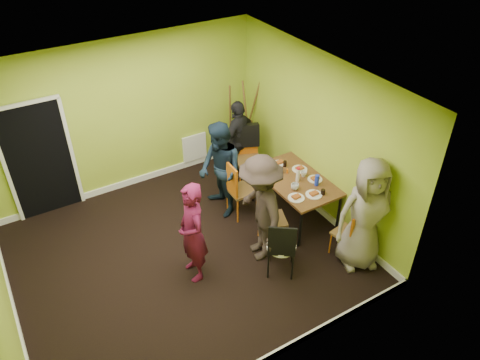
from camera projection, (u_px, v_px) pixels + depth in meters
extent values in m
plane|color=black|center=(185.00, 254.00, 7.36)|extent=(5.00, 5.00, 0.00)
cube|color=#9CB32E|center=(123.00, 118.00, 8.12)|extent=(5.00, 0.04, 2.80)
cube|color=#9CB32E|center=(267.00, 287.00, 4.97)|extent=(5.00, 0.04, 2.80)
cube|color=#9CB32E|center=(318.00, 136.00, 7.60)|extent=(0.04, 4.50, 2.80)
cube|color=white|center=(169.00, 89.00, 5.74)|extent=(5.00, 4.50, 0.04)
cube|color=black|center=(40.00, 161.00, 7.69)|extent=(1.00, 0.05, 2.04)
cube|color=white|center=(194.00, 147.00, 9.23)|extent=(0.50, 0.04, 0.55)
cylinder|color=black|center=(300.00, 229.00, 7.31)|extent=(0.04, 0.04, 0.71)
cylinder|color=black|center=(339.00, 213.00, 7.64)|extent=(0.04, 0.04, 0.71)
cylinder|color=black|center=(253.00, 185.00, 8.28)|extent=(0.04, 0.04, 0.71)
cylinder|color=black|center=(289.00, 172.00, 8.60)|extent=(0.04, 0.04, 0.71)
cube|color=brown|center=(296.00, 180.00, 7.74)|extent=(0.90, 1.50, 0.04)
cylinder|color=orange|center=(228.00, 199.00, 8.12)|extent=(0.03, 0.03, 0.49)
cylinder|color=orange|center=(238.00, 211.00, 7.86)|extent=(0.03, 0.03, 0.49)
cylinder|color=orange|center=(246.00, 193.00, 8.27)|extent=(0.03, 0.03, 0.49)
cylinder|color=orange|center=(257.00, 204.00, 8.00)|extent=(0.03, 0.03, 0.49)
cube|color=brown|center=(242.00, 190.00, 7.92)|extent=(0.45, 0.45, 0.04)
cube|color=orange|center=(231.00, 179.00, 7.67)|extent=(0.05, 0.42, 0.55)
cylinder|color=orange|center=(259.00, 225.00, 7.58)|extent=(0.03, 0.03, 0.46)
cylinder|color=orange|center=(264.00, 239.00, 7.30)|extent=(0.03, 0.03, 0.46)
cylinder|color=orange|center=(280.00, 222.00, 7.63)|extent=(0.03, 0.03, 0.46)
cylinder|color=orange|center=(285.00, 236.00, 7.36)|extent=(0.03, 0.03, 0.46)
cube|color=brown|center=(272.00, 220.00, 7.33)|extent=(0.52, 0.52, 0.04)
cube|color=orange|center=(261.00, 207.00, 7.14)|extent=(0.16, 0.38, 0.51)
cylinder|color=orange|center=(256.00, 165.00, 9.01)|extent=(0.03, 0.03, 0.48)
cylinder|color=orange|center=(238.00, 166.00, 8.96)|extent=(0.03, 0.03, 0.48)
cylinder|color=orange|center=(260.00, 175.00, 8.71)|extent=(0.03, 0.03, 0.48)
cylinder|color=orange|center=(240.00, 177.00, 8.67)|extent=(0.03, 0.03, 0.48)
cube|color=brown|center=(249.00, 160.00, 8.70)|extent=(0.56, 0.56, 0.04)
cube|color=orange|center=(247.00, 141.00, 8.70)|extent=(0.39, 0.19, 0.54)
cylinder|color=orange|center=(346.00, 254.00, 7.08)|extent=(0.02, 0.02, 0.41)
cylinder|color=orange|center=(359.00, 244.00, 7.25)|extent=(0.02, 0.02, 0.41)
cylinder|color=orange|center=(330.00, 243.00, 7.27)|extent=(0.02, 0.02, 0.41)
cylinder|color=orange|center=(343.00, 234.00, 7.44)|extent=(0.02, 0.02, 0.41)
cube|color=brown|center=(346.00, 234.00, 7.14)|extent=(0.43, 0.43, 0.04)
cube|color=orange|center=(358.00, 227.00, 6.89)|extent=(0.35, 0.09, 0.46)
cylinder|color=black|center=(268.00, 266.00, 6.83)|extent=(0.03, 0.03, 0.47)
cylinder|color=black|center=(292.00, 268.00, 6.80)|extent=(0.03, 0.03, 0.47)
cylinder|color=black|center=(269.00, 249.00, 7.11)|extent=(0.03, 0.03, 0.47)
cylinder|color=black|center=(292.00, 251.00, 7.09)|extent=(0.03, 0.03, 0.47)
cylinder|color=white|center=(281.00, 246.00, 6.82)|extent=(0.44, 0.44, 0.05)
cube|color=black|center=(282.00, 242.00, 6.50)|extent=(0.34, 0.26, 0.52)
cylinder|color=brown|center=(230.00, 124.00, 9.03)|extent=(0.25, 0.41, 1.77)
cylinder|color=brown|center=(250.00, 118.00, 9.22)|extent=(0.25, 0.41, 1.77)
cylinder|color=brown|center=(247.00, 126.00, 8.95)|extent=(0.04, 0.40, 1.73)
cube|color=brown|center=(242.00, 124.00, 9.12)|extent=(0.48, 0.04, 0.04)
cylinder|color=white|center=(267.00, 173.00, 7.87)|extent=(0.21, 0.21, 0.01)
cylinder|color=white|center=(296.00, 198.00, 7.31)|extent=(0.26, 0.26, 0.01)
cylinder|color=white|center=(280.00, 163.00, 8.11)|extent=(0.22, 0.22, 0.01)
cylinder|color=white|center=(314.00, 195.00, 7.38)|extent=(0.27, 0.27, 0.01)
cylinder|color=white|center=(300.00, 169.00, 7.96)|extent=(0.26, 0.26, 0.01)
cylinder|color=white|center=(315.00, 179.00, 7.72)|extent=(0.24, 0.24, 0.01)
cylinder|color=white|center=(298.00, 175.00, 7.63)|extent=(0.06, 0.06, 0.23)
cylinder|color=#1C34D4|center=(317.00, 180.00, 7.54)|extent=(0.07, 0.07, 0.19)
cylinder|color=orange|center=(287.00, 171.00, 7.86)|extent=(0.03, 0.03, 0.08)
cylinder|color=black|center=(281.00, 170.00, 7.86)|extent=(0.07, 0.07, 0.10)
cylinder|color=black|center=(285.00, 164.00, 8.02)|extent=(0.06, 0.06, 0.10)
cylinder|color=black|center=(323.00, 192.00, 7.37)|extent=(0.07, 0.07, 0.09)
imported|color=white|center=(295.00, 187.00, 7.48)|extent=(0.13, 0.13, 0.10)
imported|color=white|center=(304.00, 174.00, 7.77)|extent=(0.10, 0.10, 0.10)
imported|color=#540E2C|center=(192.00, 233.00, 6.57)|extent=(0.42, 0.61, 1.61)
imported|color=#12202F|center=(220.00, 170.00, 7.77)|extent=(0.68, 0.85, 1.70)
imported|color=black|center=(260.00, 209.00, 6.87)|extent=(0.88, 1.26, 1.78)
imported|color=black|center=(239.00, 139.00, 8.78)|extent=(0.97, 0.72, 1.54)
imported|color=gray|center=(366.00, 215.00, 6.71)|extent=(1.05, 0.87, 1.84)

